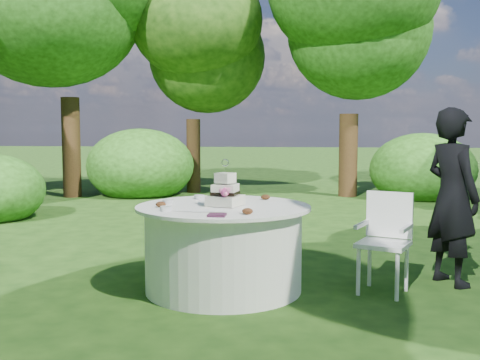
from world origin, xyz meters
name	(u,v)px	position (x,y,z in m)	size (l,w,h in m)	color
ground	(224,290)	(0.00, 0.00, 0.00)	(80.00, 80.00, 0.00)	#18380F
napkins	(217,215)	(0.04, -0.62, 0.78)	(0.14, 0.14, 0.02)	#4D213C
feather_plume	(198,211)	(-0.15, -0.41, 0.78)	(0.48, 0.07, 0.01)	white
guest	(452,197)	(2.08, 0.45, 0.82)	(0.60, 0.39, 1.65)	black
table	(223,247)	(0.00, 0.00, 0.39)	(1.56, 1.56, 0.77)	white
cake	(225,193)	(0.02, -0.04, 0.88)	(0.34, 0.34, 0.41)	white
chair	(386,234)	(1.44, 0.13, 0.52)	(0.54, 0.54, 0.89)	white
votives	(179,202)	(-0.41, 0.02, 0.79)	(0.31, 0.93, 0.04)	silver
petal_cups	(225,204)	(0.03, -0.07, 0.79)	(0.96, 1.04, 0.05)	#562D16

